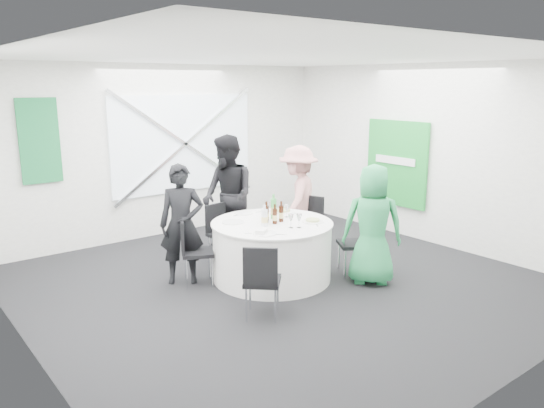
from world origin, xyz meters
TOP-DOWN VIEW (x-y plane):
  - floor at (0.00, 0.00)m, footprint 6.00×6.00m
  - ceiling at (0.00, 0.00)m, footprint 6.00×6.00m
  - wall_back at (0.00, 3.00)m, footprint 6.00×0.00m
  - wall_front at (0.00, -3.00)m, footprint 6.00×0.00m
  - wall_left at (-3.00, 0.00)m, footprint 0.00×6.00m
  - wall_right at (3.00, 0.00)m, footprint 0.00×6.00m
  - window_panel at (0.30, 2.96)m, footprint 2.60×0.03m
  - window_brace_a at (0.30, 2.92)m, footprint 2.63×0.05m
  - window_brace_b at (0.30, 2.92)m, footprint 2.63×0.05m
  - green_banner at (-2.00, 2.95)m, footprint 0.55×0.04m
  - green_sign at (2.94, 0.60)m, footprint 0.05×1.20m
  - banquet_table at (0.00, 0.20)m, footprint 1.56×1.56m
  - chair_back at (-0.13, 1.22)m, footprint 0.42×0.43m
  - chair_back_left at (-0.91, 0.67)m, footprint 0.53×0.52m
  - chair_back_right at (1.02, 0.63)m, footprint 0.53×0.52m
  - chair_front_right at (1.00, -0.41)m, footprint 0.55×0.55m
  - chair_front_left at (-0.85, -0.70)m, footprint 0.54×0.54m
  - person_man_back_left at (-0.96, 0.82)m, footprint 0.67×0.61m
  - person_man_back at (0.11, 1.38)m, footprint 0.55×0.91m
  - person_woman_pink at (1.05, 0.89)m, footprint 1.13×0.97m
  - person_woman_green at (0.91, -0.69)m, footprint 0.87×0.87m
  - plate_back at (-0.02, 0.80)m, footprint 0.25×0.25m
  - plate_back_left at (-0.40, 0.49)m, footprint 0.28×0.28m
  - plate_back_right at (0.46, 0.53)m, footprint 0.29×0.29m
  - plate_front_right at (0.42, -0.11)m, footprint 0.27×0.27m
  - plate_front_left at (-0.40, -0.17)m, footprint 0.28×0.28m
  - napkin at (-0.43, -0.14)m, footprint 0.19×0.18m
  - beer_bottle_a at (-0.08, 0.22)m, footprint 0.06×0.06m
  - beer_bottle_b at (0.02, 0.33)m, footprint 0.06×0.06m
  - beer_bottle_c at (0.11, 0.15)m, footprint 0.06×0.06m
  - beer_bottle_d at (-0.01, 0.13)m, footprint 0.06×0.06m
  - green_water_bottle at (0.13, 0.34)m, footprint 0.08×0.08m
  - clear_water_bottle at (-0.19, 0.11)m, footprint 0.08×0.08m
  - wine_glass_a at (0.32, 0.29)m, footprint 0.07×0.07m
  - wine_glass_b at (0.26, 0.53)m, footprint 0.07×0.07m
  - wine_glass_c at (0.10, -0.21)m, footprint 0.07×0.07m
  - wine_glass_d at (0.02, -0.15)m, footprint 0.07×0.07m
  - fork_a at (0.56, 0.35)m, footprint 0.09×0.13m
  - knife_a at (0.38, 0.63)m, footprint 0.09×0.14m
  - fork_b at (0.36, -0.25)m, footprint 0.10×0.13m
  - knife_b at (0.51, -0.07)m, footprint 0.12×0.12m
  - fork_c at (0.22, 0.73)m, footprint 0.15×0.03m
  - knife_c at (-0.14, 0.76)m, footprint 0.15×0.02m
  - fork_d at (-0.52, -0.05)m, footprint 0.11×0.12m
  - knife_d at (-0.28, -0.31)m, footprint 0.12×0.12m

SIDE VIEW (x-z plane):
  - floor at x=0.00m, z-range 0.00..0.00m
  - banquet_table at x=0.00m, z-range 0.00..0.76m
  - chair_back at x=-0.13m, z-range 0.07..0.89m
  - chair_front_left at x=-0.85m, z-range 0.07..0.91m
  - chair_back_left at x=-0.91m, z-range 0.07..0.92m
  - chair_back_right at x=1.02m, z-range 0.07..0.95m
  - chair_front_right at x=1.00m, z-range 0.07..0.95m
  - fork_a at x=0.56m, z-range 0.76..0.77m
  - knife_a at x=0.38m, z-range 0.76..0.77m
  - fork_b at x=0.36m, z-range 0.76..0.77m
  - knife_b at x=0.51m, z-range 0.76..0.77m
  - fork_c at x=0.22m, z-range 0.76..0.77m
  - knife_c at x=-0.14m, z-range 0.76..0.77m
  - fork_d at x=-0.52m, z-range 0.76..0.77m
  - knife_d at x=-0.28m, z-range 0.76..0.77m
  - person_man_back_left at x=-0.96m, z-range 0.00..1.53m
  - person_woman_green at x=0.91m, z-range 0.00..1.53m
  - plate_back at x=-0.02m, z-range 0.76..0.77m
  - plate_back_left at x=-0.40m, z-range 0.76..0.77m
  - plate_front_left at x=-0.40m, z-range 0.76..0.77m
  - plate_back_right at x=0.46m, z-range 0.76..0.80m
  - plate_front_right at x=0.42m, z-range 0.76..0.80m
  - napkin at x=-0.43m, z-range 0.78..0.82m
  - person_woman_pink at x=1.05m, z-range 0.00..1.60m
  - beer_bottle_b at x=0.02m, z-range 0.73..0.98m
  - beer_bottle_d at x=-0.01m, z-range 0.73..0.98m
  - beer_bottle_c at x=0.11m, z-range 0.73..1.00m
  - clear_water_bottle at x=-0.19m, z-range 0.73..1.00m
  - beer_bottle_a at x=-0.08m, z-range 0.73..1.00m
  - wine_glass_a at x=0.32m, z-range 0.80..0.97m
  - wine_glass_b at x=0.26m, z-range 0.80..0.97m
  - wine_glass_c at x=0.10m, z-range 0.80..0.97m
  - wine_glass_d at x=0.02m, z-range 0.80..0.97m
  - person_man_back at x=0.11m, z-range 0.00..1.78m
  - green_water_bottle at x=0.13m, z-range 0.73..1.05m
  - green_sign at x=2.94m, z-range 0.50..1.90m
  - wall_back at x=0.00m, z-range -1.60..4.40m
  - wall_front at x=0.00m, z-range -1.60..4.40m
  - wall_left at x=-3.00m, z-range -1.60..4.40m
  - wall_right at x=3.00m, z-range -1.60..4.40m
  - window_panel at x=0.30m, z-range 0.70..2.30m
  - window_brace_a at x=0.30m, z-range 0.58..2.42m
  - window_brace_b at x=0.30m, z-range 0.58..2.42m
  - green_banner at x=-2.00m, z-range 1.10..2.30m
  - ceiling at x=0.00m, z-range 2.80..2.80m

